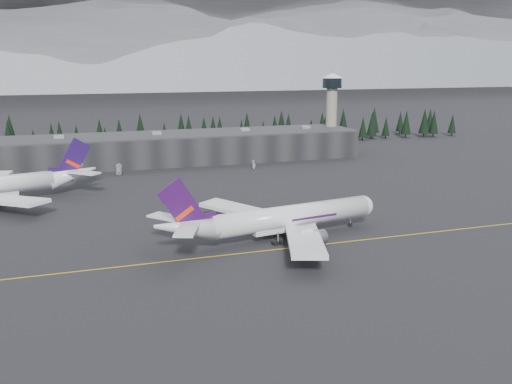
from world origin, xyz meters
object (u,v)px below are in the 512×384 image
object	(u,v)px
gse_vehicle_a	(119,174)
gse_vehicle_b	(254,167)
terminal	(180,148)
jet_main	(274,219)
control_tower	(332,104)

from	to	relation	value
gse_vehicle_a	gse_vehicle_b	distance (m)	54.34
terminal	jet_main	world-z (taller)	jet_main
terminal	gse_vehicle_b	bearing A→B (deg)	-46.72
control_tower	jet_main	bearing A→B (deg)	-121.58
terminal	control_tower	xyz separation A→B (m)	(75.00, 3.00, 17.11)
jet_main	gse_vehicle_b	world-z (taller)	jet_main
gse_vehicle_a	gse_vehicle_b	world-z (taller)	gse_vehicle_a
terminal	jet_main	xyz separation A→B (m)	(-0.07, -119.14, -1.19)
terminal	gse_vehicle_a	world-z (taller)	terminal
terminal	control_tower	world-z (taller)	control_tower
gse_vehicle_a	jet_main	bearing A→B (deg)	-93.48
terminal	jet_main	bearing A→B (deg)	-90.04
control_tower	gse_vehicle_a	bearing A→B (deg)	-165.95
gse_vehicle_a	gse_vehicle_b	size ratio (longest dim) A/B	1.23
jet_main	gse_vehicle_a	bearing A→B (deg)	97.64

